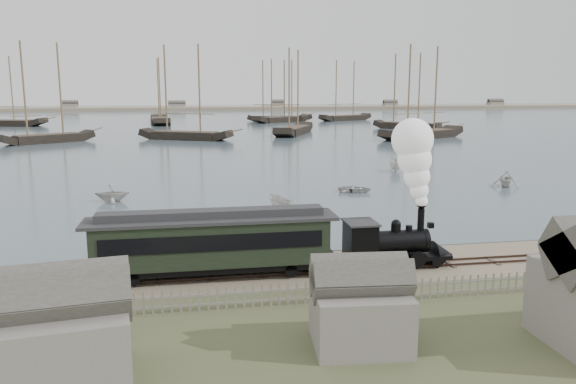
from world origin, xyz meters
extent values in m
plane|color=gray|center=(0.00, 0.00, 0.00)|extent=(600.00, 600.00, 0.00)
cube|color=#495E69|center=(0.00, 170.00, 0.03)|extent=(600.00, 336.00, 0.06)
cube|color=#35231D|center=(0.00, -2.50, 0.10)|extent=(120.00, 0.08, 0.12)
cube|color=#35231D|center=(0.00, -1.50, 0.10)|extent=(120.00, 0.08, 0.12)
cube|color=#43332B|center=(0.00, -2.00, 0.03)|extent=(120.00, 1.80, 0.06)
cube|color=tan|center=(0.00, 250.00, 0.00)|extent=(500.00, 20.00, 1.80)
cube|color=black|center=(7.56, -2.00, 0.68)|extent=(6.43, 1.89, 0.24)
cylinder|color=black|center=(7.18, -2.00, 1.62)|extent=(3.97, 1.42, 1.42)
cube|color=black|center=(5.11, -2.00, 1.81)|extent=(1.70, 2.08, 2.17)
cube|color=#2F3032|center=(5.11, -2.00, 2.95)|extent=(1.89, 2.27, 0.11)
cylinder|color=black|center=(8.98, -2.00, 2.90)|extent=(0.42, 0.42, 1.51)
sphere|color=black|center=(7.37, -2.00, 2.73)|extent=(0.60, 0.60, 0.60)
cone|color=black|center=(10.59, -2.00, 0.59)|extent=(1.32, 1.89, 1.89)
cube|color=black|center=(9.64, -2.00, 2.57)|extent=(0.33, 0.33, 0.33)
cube|color=black|center=(-3.84, -2.00, 0.73)|extent=(14.51, 2.38, 0.36)
cube|color=black|center=(-3.84, -2.00, 2.18)|extent=(13.47, 2.59, 2.59)
cube|color=black|center=(-3.84, -3.32, 2.44)|extent=(12.44, 0.06, 0.93)
cube|color=black|center=(-3.84, -0.68, 2.44)|extent=(12.44, 0.06, 0.93)
cube|color=#2F3032|center=(-3.84, -2.00, 3.53)|extent=(14.51, 2.80, 0.19)
cube|color=#2F3032|center=(-3.84, -2.00, 3.84)|extent=(12.95, 1.24, 0.47)
imported|color=beige|center=(-6.02, 0.55, 0.37)|extent=(3.62, 4.21, 0.73)
imported|color=beige|center=(-12.50, 21.99, 0.91)|extent=(2.82, 3.26, 1.71)
imported|color=beige|center=(2.86, 14.48, 0.75)|extent=(3.81, 2.45, 1.38)
imported|color=beige|center=(12.25, 22.66, 0.42)|extent=(3.70, 4.20, 0.72)
imported|color=beige|center=(29.93, 23.02, 0.96)|extent=(4.50, 4.39, 1.80)
imported|color=beige|center=(21.86, 36.09, 0.83)|extent=(4.24, 2.77, 1.53)
camera|label=1|loc=(-5.03, -33.79, 10.98)|focal=35.00mm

